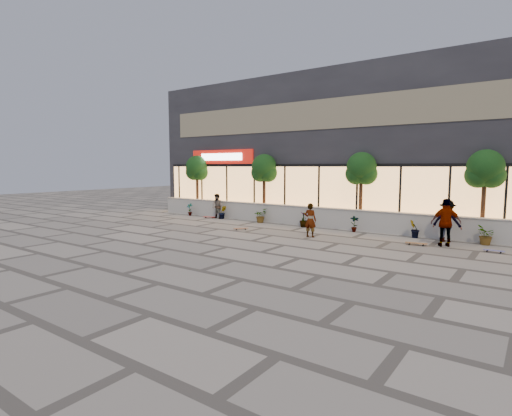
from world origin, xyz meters
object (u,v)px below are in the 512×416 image
Objects in this scene: skater_right_far at (447,221)px; skateboard_center at (241,228)px; tree_mideast at (361,170)px; skateboard_right_near at (416,243)px; skater_right_near at (446,223)px; tree_midwest at (264,170)px; skater_left at (217,206)px; skateboard_left at (209,217)px; skateboard_right_far at (494,251)px; tree_east at (485,171)px; skater_center at (310,220)px; tree_west at (197,169)px.

skater_right_far is 9.43m from skateboard_center.
tree_mideast reaches higher than skateboard_right_near.
skater_right_near is at bearing 16.46° from skateboard_right_near.
tree_midwest reaches higher than skater_left.
skateboard_center is at bearing 179.57° from skateboard_right_near.
tree_mideast is 9.65m from skateboard_left.
skater_right_near is 13.65m from skateboard_left.
tree_midwest is at bearing 169.96° from skateboard_right_far.
skater_center is at bearing -149.66° from tree_east.
skateboard_left is 0.92× the size of skateboard_right_near.
tree_west is at bearing -32.10° from skater_right_near.
tree_east is at bearing 0.00° from tree_midwest.
skater_center is at bearing -33.27° from skateboard_left.
skater_right_near is 2.68× the size of skateboard_right_far.
skater_left is 12.13m from skateboard_right_near.
tree_east is at bearing 48.71° from skateboard_right_near.
skater_left is 0.80× the size of skater_right_near.
tree_west is 4.53× the size of skateboard_right_near.
tree_mideast is at bearing 180.00° from tree_east.
skateboard_center is 0.79× the size of skateboard_right_near.
skater_center is 8.51m from skateboard_left.
skater_right_far is 2.50× the size of skateboard_right_far.
skateboard_right_near reaches higher than skateboard_center.
tree_west and tree_mideast have the same top height.
tree_mideast and tree_east have the same top height.
skateboard_center is (-10.20, -3.97, -2.91)m from tree_east.
tree_west reaches higher than skateboard_left.
skateboard_center is at bearing -31.67° from skater_left.
skateboard_right_near is (-0.84, -1.52, -0.81)m from skater_right_far.
tree_east is (17.00, 0.00, 0.00)m from tree_west.
skateboard_left is (-14.58, -1.50, -2.91)m from tree_east.
tree_mideast reaches higher than skater_right_far.
skateboard_right_near is 1.21× the size of skateboard_right_far.
tree_mideast reaches higher than skater_center.
skateboard_center is (6.80, -3.97, -2.91)m from tree_west.
skateboard_left is (-4.38, 2.47, 0.00)m from skateboard_center.
skateboard_right_far is (0.71, -2.67, -2.91)m from tree_east.
tree_west is at bearing 180.00° from tree_mideast.
tree_east is at bearing -12.04° from skateboard_left.
skater_right_far is (15.86, -1.44, -2.09)m from tree_west.
tree_midwest is at bearing 58.93° from skateboard_center.
tree_west is at bearing 173.73° from skateboard_right_far.
tree_midwest reaches higher than skateboard_right_near.
skater_center is at bearing -19.46° from tree_west.
skateboard_right_near is at bearing -11.16° from tree_west.
tree_midwest is 2.19× the size of skater_right_far.
tree_west reaches higher than skateboard_right_far.
tree_mideast is (11.50, 0.00, 0.00)m from tree_west.
skater_center is at bearing -169.11° from skateboard_right_far.
skateboard_right_far is (1.71, -0.15, -0.89)m from skater_right_near.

